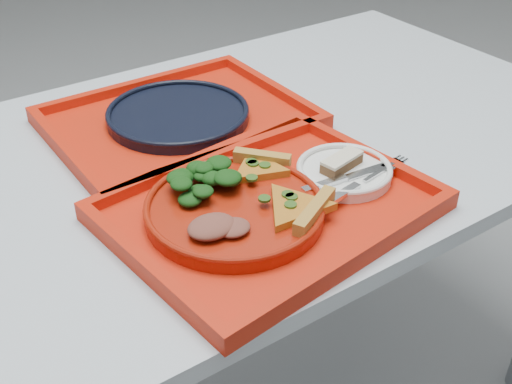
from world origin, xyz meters
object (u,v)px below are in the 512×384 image
Objects in this scene: tray_main at (269,210)px; navy_plate at (178,116)px; dessert_bar at (342,162)px; tray_far at (179,123)px; dinner_plate at (235,211)px.

navy_plate is at bearing 79.43° from tray_main.
dessert_bar reaches higher than tray_main.
tray_far is 0.01m from navy_plate.
tray_main is 0.06m from dinner_plate.
tray_main is at bearing -94.31° from tray_far.
dinner_plate is at bearing -103.98° from navy_plate.
tray_far is at bearing 99.75° from dessert_bar.
dinner_plate is (-0.05, 0.01, 0.02)m from tray_main.
dessert_bar is at bearing -3.66° from tray_main.
tray_far is 1.73× the size of navy_plate.
navy_plate is at bearing 89.71° from tray_far.
dessert_bar is at bearing -68.71° from navy_plate.
tray_main is 1.73× the size of dinner_plate.
tray_main is 1.73× the size of navy_plate.
dessert_bar is (0.12, -0.31, 0.03)m from tray_far.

